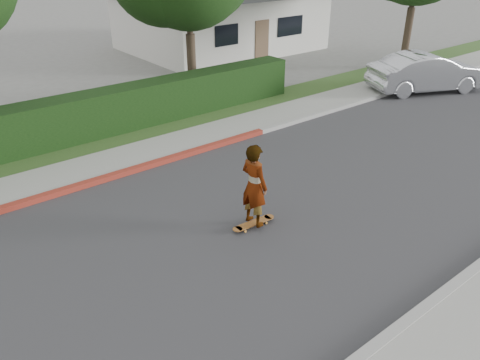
{
  "coord_description": "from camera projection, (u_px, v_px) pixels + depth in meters",
  "views": [
    {
      "loc": [
        -8.65,
        -6.98,
        5.88
      ],
      "look_at": [
        -2.84,
        0.37,
        1.0
      ],
      "focal_mm": 35.0,
      "sensor_mm": 36.0,
      "label": 1
    }
  ],
  "objects": [
    {
      "name": "skateboarder",
      "position": [
        254.0,
        185.0,
        10.18
      ],
      "size": [
        0.53,
        0.74,
        1.92
      ],
      "primitive_type": "imported",
      "rotation": [
        0.0,
        0.0,
        1.67
      ],
      "color": "white",
      "rests_on": "skateboard"
    },
    {
      "name": "sidewalk_far",
      "position": [
        221.0,
        131.0,
        15.78
      ],
      "size": [
        60.0,
        1.6,
        0.12
      ],
      "primitive_type": "cube",
      "color": "gray",
      "rests_on": "ground"
    },
    {
      "name": "hedge",
      "position": [
        107.0,
        113.0,
        15.34
      ],
      "size": [
        15.0,
        1.0,
        1.5
      ],
      "primitive_type": "cube",
      "color": "black",
      "rests_on": "ground"
    },
    {
      "name": "curb_far",
      "position": [
        237.0,
        139.0,
        15.14
      ],
      "size": [
        60.0,
        0.2,
        0.15
      ],
      "primitive_type": "cube",
      "color": "#9E9E99",
      "rests_on": "ground"
    },
    {
      "name": "curb_red_section",
      "position": [
        89.0,
        183.0,
        12.39
      ],
      "size": [
        12.0,
        0.21,
        0.15
      ],
      "primitive_type": "cube",
      "color": "maroon",
      "rests_on": "ground"
    },
    {
      "name": "road",
      "position": [
        333.0,
        188.0,
        12.32
      ],
      "size": [
        60.0,
        8.0,
        0.01
      ],
      "primitive_type": "cube",
      "color": "#2D2D30",
      "rests_on": "ground"
    },
    {
      "name": "house",
      "position": [
        219.0,
        11.0,
        26.89
      ],
      "size": [
        10.6,
        8.6,
        4.3
      ],
      "color": "beige",
      "rests_on": "ground"
    },
    {
      "name": "planting_strip",
      "position": [
        195.0,
        119.0,
        16.89
      ],
      "size": [
        60.0,
        1.6,
        0.1
      ],
      "primitive_type": "cube",
      "color": "#2D4C1E",
      "rests_on": "ground"
    },
    {
      "name": "ground",
      "position": [
        333.0,
        188.0,
        12.33
      ],
      "size": [
        120.0,
        120.0,
        0.0
      ],
      "primitive_type": "plane",
      "color": "slate",
      "rests_on": "ground"
    },
    {
      "name": "skateboard",
      "position": [
        254.0,
        223.0,
        10.63
      ],
      "size": [
        1.12,
        0.28,
        0.1
      ],
      "rotation": [
        0.0,
        0.0,
        -0.05
      ],
      "color": "gold",
      "rests_on": "ground"
    },
    {
      "name": "car_silver",
      "position": [
        427.0,
        72.0,
        19.71
      ],
      "size": [
        5.16,
        3.57,
        1.61
      ],
      "primitive_type": "imported",
      "rotation": [
        0.0,
        0.0,
        1.15
      ],
      "color": "silver",
      "rests_on": "ground"
    }
  ]
}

